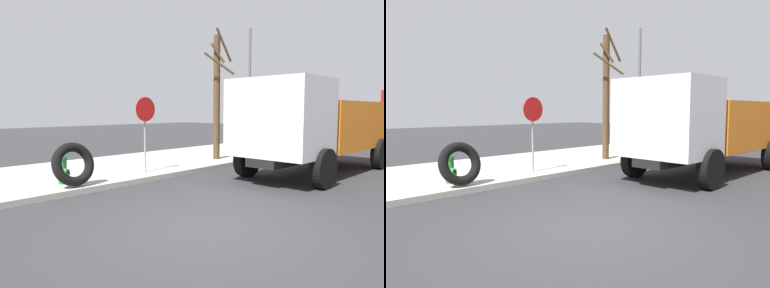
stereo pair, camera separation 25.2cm
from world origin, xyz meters
TOP-DOWN VIEW (x-y plane):
  - ground_plane at (0.00, 0.00)m, footprint 80.00×80.00m
  - sidewalk_curb at (0.00, 6.50)m, footprint 36.00×5.00m
  - fire_hydrant at (-0.15, 4.89)m, footprint 0.27×0.61m
  - loose_tire at (-0.12, 4.34)m, footprint 1.15×0.54m
  - stop_sign at (2.54, 4.71)m, footprint 0.76×0.08m
  - dump_truck_orange at (6.84, 1.06)m, footprint 7.06×2.93m
  - bare_tree at (6.46, 5.02)m, footprint 1.24×0.99m
  - street_light_pole at (8.34, 4.77)m, footprint 0.12×0.12m

SIDE VIEW (x-z plane):
  - ground_plane at x=0.00m, z-range 0.00..0.00m
  - sidewalk_curb at x=0.00m, z-range 0.00..0.15m
  - fire_hydrant at x=-0.15m, z-range 0.18..0.99m
  - loose_tire at x=-0.12m, z-range 0.15..1.32m
  - dump_truck_orange at x=6.84m, z-range 0.11..3.11m
  - stop_sign at x=2.54m, z-range 0.61..2.99m
  - bare_tree at x=6.46m, z-range 0.20..5.29m
  - street_light_pole at x=8.34m, z-range 0.15..5.57m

